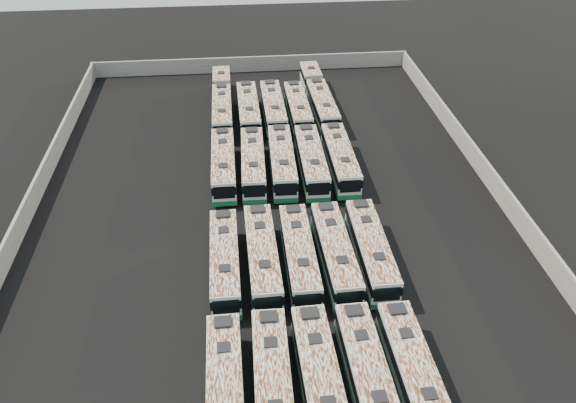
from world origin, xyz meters
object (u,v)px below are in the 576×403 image
(bus_front_far_left, at_px, (225,391))
(bus_back_left, at_px, (249,110))
(bus_midback_far_left, at_px, (224,165))
(bus_back_center, at_px, (273,109))
(bus_back_far_left, at_px, (222,101))
(bus_front_center, at_px, (320,383))
(bus_midback_center, at_px, (282,161))
(bus_front_far_right, at_px, (414,375))
(bus_midback_left, at_px, (253,163))
(bus_back_right, at_px, (298,109))
(bus_midback_far_right, at_px, (340,159))
(bus_midfront_center, at_px, (299,255))
(bus_midfront_far_left, at_px, (225,261))
(bus_back_far_right, at_px, (319,96))
(bus_front_right, at_px, (368,378))
(bus_front_left, at_px, (273,386))
(bus_midfront_far_right, at_px, (371,250))
(bus_midfront_right, at_px, (335,253))
(bus_midback_right, at_px, (311,161))
(bus_midfront_left, at_px, (262,257))

(bus_front_far_left, distance_m, bus_back_left, 39.56)
(bus_midback_far_left, bearing_deg, bus_back_center, 63.41)
(bus_back_far_left, bearing_deg, bus_front_center, -82.08)
(bus_front_center, bearing_deg, bus_front_far_left, 178.32)
(bus_midback_center, bearing_deg, bus_front_far_right, -76.05)
(bus_midback_left, height_order, bus_back_center, bus_back_center)
(bus_back_right, bearing_deg, bus_midback_far_right, -76.91)
(bus_midfront_center, height_order, bus_back_right, bus_midfront_center)
(bus_front_far_left, xyz_separation_m, bus_midfront_far_left, (0.06, 12.34, 0.00))
(bus_midback_left, xyz_separation_m, bus_back_far_right, (9.02, 15.44, -0.01))
(bus_front_center, distance_m, bus_midfront_center, 12.44)
(bus_front_right, bearing_deg, bus_front_left, 179.00)
(bus_front_center, height_order, bus_midfront_far_right, bus_front_center)
(bus_front_left, xyz_separation_m, bus_midback_center, (3.06, 27.15, 0.04))
(bus_midback_left, bearing_deg, bus_midback_far_left, -179.56)
(bus_front_center, distance_m, bus_midfront_right, 12.79)
(bus_midback_far_left, height_order, bus_back_far_right, bus_midback_far_left)
(bus_midfront_far_left, relative_size, bus_back_center, 0.96)
(bus_midfront_far_left, distance_m, bus_midback_far_left, 14.85)
(bus_front_far_left, height_order, bus_back_center, bus_back_center)
(bus_front_center, distance_m, bus_back_center, 39.51)
(bus_front_left, bearing_deg, bus_back_far_right, 78.91)
(bus_midback_far_left, bearing_deg, bus_back_far_left, 90.02)
(bus_back_far_left, bearing_deg, bus_midback_center, -68.28)
(bus_midfront_far_left, relative_size, bus_midfront_far_right, 0.98)
(bus_front_far_right, xyz_separation_m, bus_midback_center, (-6.08, 27.20, 0.07))
(bus_front_right, relative_size, bus_back_far_left, 0.65)
(bus_midfront_right, relative_size, bus_midfront_far_right, 1.01)
(bus_midfront_far_right, relative_size, bus_midback_far_right, 0.98)
(bus_front_far_left, xyz_separation_m, bus_midback_center, (6.05, 27.18, 0.07))
(bus_front_right, xyz_separation_m, bus_back_center, (-3.00, 39.42, 0.05))
(bus_back_far_left, distance_m, bus_back_left, 4.27)
(bus_midback_center, height_order, bus_midback_right, bus_midback_center)
(bus_front_far_left, xyz_separation_m, bus_back_left, (3.12, 39.44, 0.06))
(bus_front_far_right, distance_m, bus_midback_left, 28.63)
(bus_midfront_right, bearing_deg, bus_back_far_right, 82.90)
(bus_midfront_center, bearing_deg, bus_back_far_left, 101.38)
(bus_midback_far_left, relative_size, bus_back_right, 1.03)
(bus_midfront_left, height_order, bus_midback_center, bus_midback_center)
(bus_front_center, distance_m, bus_back_right, 39.51)
(bus_front_far_left, xyz_separation_m, bus_midback_left, (3.06, 27.13, 0.04))
(bus_back_left, bearing_deg, bus_midback_left, -91.03)
(bus_front_far_right, relative_size, bus_back_left, 0.97)
(bus_back_left, bearing_deg, bus_front_far_left, -95.28)
(bus_midfront_center, bearing_deg, bus_back_left, 96.08)
(bus_midfront_far_left, relative_size, bus_midback_center, 0.95)
(bus_front_left, distance_m, bus_back_center, 39.57)
(bus_midback_left, bearing_deg, bus_front_far_left, -95.01)
(bus_midfront_right, distance_m, bus_back_left, 27.71)
(bus_midback_far_right, bearing_deg, bus_midfront_far_left, -129.14)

